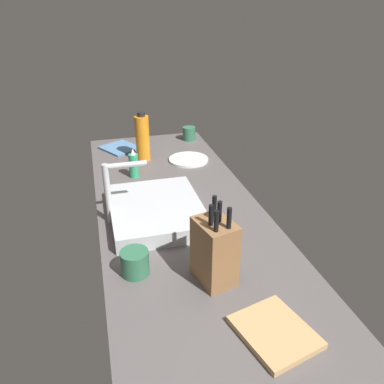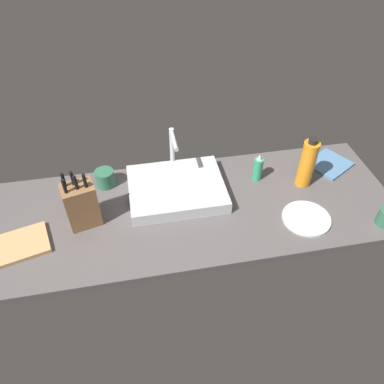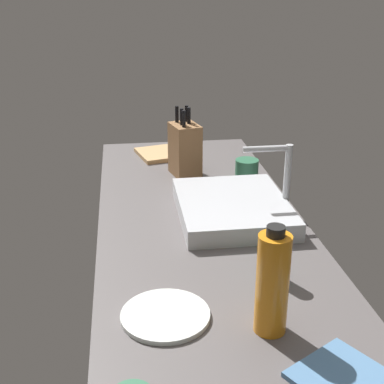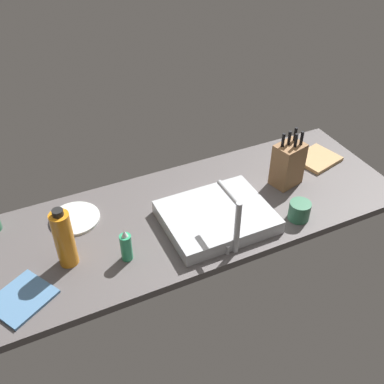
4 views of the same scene
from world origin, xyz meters
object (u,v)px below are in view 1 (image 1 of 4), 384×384
(dinner_plate, at_px, (189,160))
(ceramic_cup, at_px, (135,263))
(cutting_board, at_px, (275,332))
(dish_towel, at_px, (120,148))
(faucet, at_px, (113,187))
(water_bottle, at_px, (143,138))
(sink_basin, at_px, (156,210))
(soap_bottle, at_px, (134,165))
(coffee_mug, at_px, (189,133))
(knife_block, at_px, (213,251))

(dinner_plate, relative_size, ceramic_cup, 2.33)
(cutting_board, distance_m, dish_towel, 1.51)
(faucet, distance_m, dish_towel, 0.82)
(cutting_board, distance_m, water_bottle, 1.30)
(sink_basin, relative_size, ceramic_cup, 4.85)
(dinner_plate, bearing_deg, water_bottle, 71.47)
(soap_bottle, bearing_deg, water_bottle, -20.33)
(ceramic_cup, bearing_deg, water_bottle, -10.06)
(dish_towel, bearing_deg, coffee_mug, -82.83)
(soap_bottle, xyz_separation_m, coffee_mug, (0.46, -0.39, -0.02))
(dish_towel, bearing_deg, water_bottle, -150.85)
(faucet, bearing_deg, water_bottle, -18.23)
(coffee_mug, height_order, ceramic_cup, ceramic_cup)
(water_bottle, relative_size, coffee_mug, 3.27)
(faucet, relative_size, water_bottle, 0.94)
(ceramic_cup, bearing_deg, sink_basin, -21.04)
(sink_basin, distance_m, cutting_board, 0.70)
(cutting_board, distance_m, soap_bottle, 1.11)
(knife_block, distance_m, ceramic_cup, 0.26)
(dinner_plate, height_order, ceramic_cup, ceramic_cup)
(cutting_board, bearing_deg, faucet, 27.21)
(knife_block, bearing_deg, dinner_plate, -24.09)
(faucet, xyz_separation_m, soap_bottle, (0.40, -0.12, -0.09))
(cutting_board, relative_size, water_bottle, 0.77)
(faucet, xyz_separation_m, dish_towel, (0.80, -0.09, -0.14))
(sink_basin, bearing_deg, water_bottle, -3.83)
(knife_block, bearing_deg, ceramic_cup, 53.92)
(dinner_plate, height_order, coffee_mug, coffee_mug)
(dinner_plate, bearing_deg, soap_bottle, 112.96)
(soap_bottle, height_order, dinner_plate, soap_bottle)
(faucet, relative_size, knife_block, 0.90)
(faucet, bearing_deg, knife_block, -148.87)
(dish_towel, height_order, ceramic_cup, ceramic_cup)
(cutting_board, height_order, ceramic_cup, ceramic_cup)
(water_bottle, relative_size, ceramic_cup, 2.86)
(soap_bottle, height_order, coffee_mug, soap_bottle)
(cutting_board, bearing_deg, soap_bottle, 12.03)
(faucet, distance_m, water_bottle, 0.64)
(soap_bottle, bearing_deg, dish_towel, 4.41)
(cutting_board, relative_size, soap_bottle, 1.39)
(knife_block, distance_m, water_bottle, 1.04)
(cutting_board, bearing_deg, sink_basin, 16.12)
(dinner_plate, bearing_deg, knife_block, 170.02)
(dinner_plate, xyz_separation_m, dish_towel, (0.27, 0.34, 0.00))
(sink_basin, bearing_deg, coffee_mug, -22.53)
(knife_block, relative_size, water_bottle, 1.05)
(knife_block, bearing_deg, coffee_mug, -25.32)
(water_bottle, height_order, dish_towel, water_bottle)
(sink_basin, xyz_separation_m, ceramic_cup, (-0.33, 0.13, 0.01))
(dish_towel, xyz_separation_m, coffee_mug, (0.05, -0.43, 0.03))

